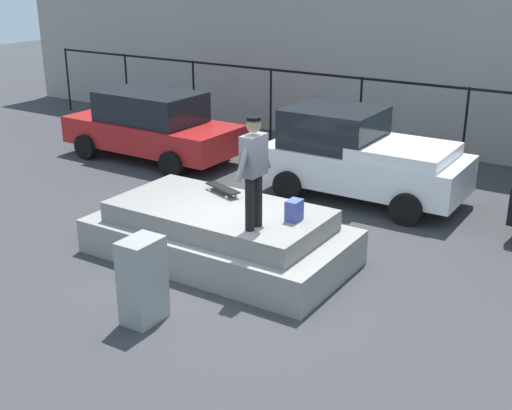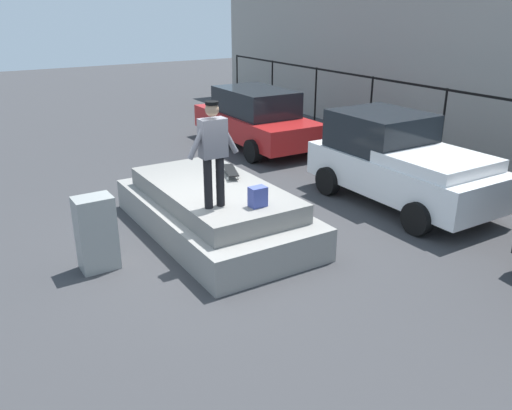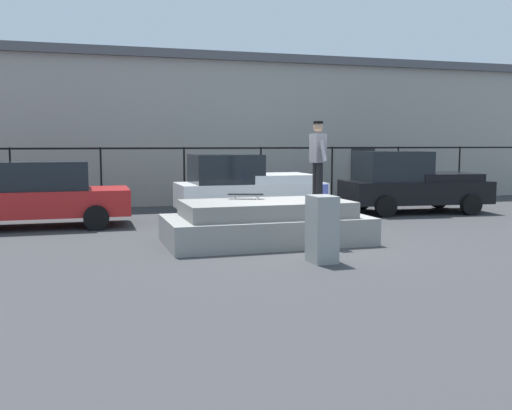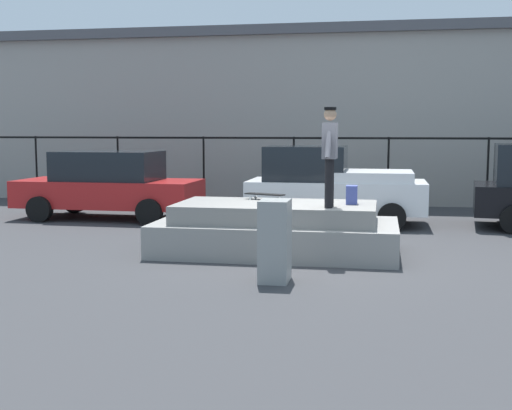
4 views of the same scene
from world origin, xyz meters
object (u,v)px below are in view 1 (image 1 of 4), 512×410
Objects in this scene: car_red_sedan_near at (152,125)px; skateboard at (223,188)px; utility_box at (143,281)px; backpack at (294,210)px; car_white_pickup_mid at (359,156)px; skateboarder at (254,165)px.

skateboard is at bearing -36.57° from car_red_sedan_near.
utility_box reaches higher than skateboard.
skateboard is at bearing 102.52° from utility_box.
backpack is at bearing 66.54° from utility_box.
car_red_sedan_near is 1.10× the size of car_white_pickup_mid.
utility_box is (5.30, -6.31, -0.26)m from car_red_sedan_near.
skateboarder is 2.11× the size of skateboard.
skateboarder is at bearing 69.30° from utility_box.
backpack is 7.44m from car_red_sedan_near.
skateboarder is 1.10m from backpack.
skateboard is at bearing -105.99° from car_white_pickup_mid.
backpack is at bearing 59.34° from skateboarder.
backpack is at bearing -80.42° from car_white_pickup_mid.
backpack is at bearing -31.49° from car_red_sedan_near.
skateboarder is 4.71m from car_white_pickup_mid.
car_red_sedan_near is at bearing 143.05° from skateboarder.
skateboarder is 0.37× the size of car_red_sedan_near.
skateboarder is at bearing -38.28° from skateboard.
car_red_sedan_near reaches higher than backpack.
car_red_sedan_near is (-6.34, 3.88, -0.23)m from backpack.
car_red_sedan_near is 5.67m from car_white_pickup_mid.
skateboarder reaches higher than car_red_sedan_near.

